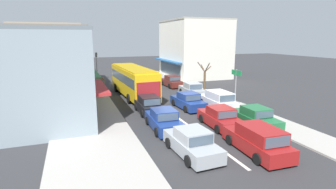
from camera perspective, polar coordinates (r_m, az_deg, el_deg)
The scene contains 24 objects.
ground_plane at distance 21.96m, azimuth 1.37°, elevation -4.48°, with size 140.00×140.00×0.00m, color #2D2D30.
lane_centre_line at distance 25.58m, azimuth -1.93°, elevation -2.05°, with size 0.20×28.00×0.01m, color silver.
sidewalk_left at distance 26.32m, azimuth -17.56°, elevation -2.07°, with size 5.20×44.00×0.14m, color #A39E96.
kerb_right at distance 29.78m, azimuth 8.23°, elevation -0.02°, with size 2.80×44.00×0.12m, color #A39E96.
shopfront_corner_near at distance 20.51m, azimuth -26.83°, elevation 3.05°, with size 8.55×7.01×7.02m.
shopfront_mid_block at distance 27.97m, azimuth -25.24°, elevation 5.73°, with size 8.96×7.62×7.42m.
shopfront_far_end at distance 36.36m, azimuth -24.23°, elevation 7.49°, with size 8.48×8.60×7.97m.
building_right_far at distance 44.17m, azimuth 5.69°, elevation 9.91°, with size 9.60×11.02×9.15m.
city_bus at distance 28.75m, azimuth -7.62°, elevation 3.25°, with size 3.04×10.94×3.23m.
sedan_adjacent_lane_trail at distance 18.43m, azimuth -0.95°, elevation -5.62°, with size 2.01×4.26×1.47m.
sedan_behind_bus_near at distance 19.34m, azimuth 11.27°, elevation -5.00°, with size 2.02×4.26×1.47m.
sedan_queue_gap_filler at distance 23.95m, azimuth 4.38°, elevation -1.45°, with size 2.04×4.28×1.47m.
sedan_adjacent_lane_lead at distance 14.68m, azimuth 5.24°, elevation -10.47°, with size 2.04×4.27×1.47m.
wagon_behind_bus_mid at distance 15.59m, azimuth 18.91°, elevation -9.38°, with size 2.08×4.57×1.58m.
hatchback_queue_far_back at distance 22.38m, azimuth -4.27°, elevation -2.30°, with size 1.85×3.72×1.54m.
parked_sedan_kerb_front at distance 20.01m, azimuth 18.39°, elevation -4.82°, with size 1.99×4.25×1.47m.
parked_wagon_kerb_second at distance 24.38m, azimuth 10.84°, elevation -1.19°, with size 1.97×4.52×1.58m.
parked_sedan_kerb_third at distance 29.23m, azimuth 5.31°, elevation 1.03°, with size 2.02×4.26×1.47m.
parked_sedan_kerb_rear at distance 34.62m, azimuth 0.89°, elevation 2.83°, with size 1.96×4.23×1.47m.
traffic_light_downstreet at distance 40.88m, azimuth -15.30°, elevation 6.95°, with size 0.33×0.24×4.20m.
directional_road_sign at distance 24.04m, azimuth 14.61°, elevation 3.14°, with size 0.10×1.40×3.60m.
street_tree_right at distance 29.30m, azimuth 7.95°, elevation 3.16°, with size 1.71×1.95×3.78m.
pedestrian_with_handbag_near at distance 29.70m, azimuth -14.88°, elevation 1.64°, with size 0.28×0.65×1.63m.
pedestrian_browsing_midblock at distance 31.78m, azimuth -13.95°, elevation 2.36°, with size 0.50×0.37×1.63m.
Camera 1 is at (-7.77, -19.55, 6.31)m, focal length 28.00 mm.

